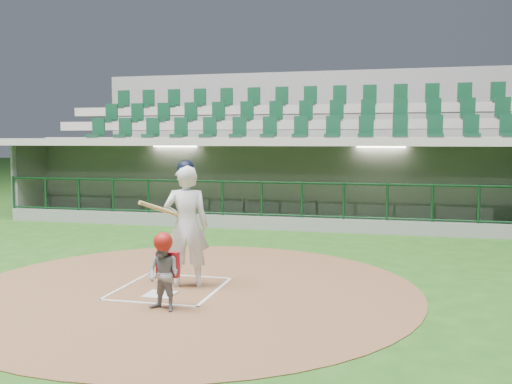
% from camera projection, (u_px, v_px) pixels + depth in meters
% --- Properties ---
extents(ground, '(120.00, 120.00, 0.00)m').
position_uv_depth(ground, '(177.00, 285.00, 9.26)').
color(ground, '#1F4D16').
rests_on(ground, ground).
extents(dirt_circle, '(7.20, 7.20, 0.01)m').
position_uv_depth(dirt_circle, '(190.00, 288.00, 8.99)').
color(dirt_circle, brown).
rests_on(dirt_circle, ground).
extents(home_plate, '(0.43, 0.43, 0.02)m').
position_uv_depth(home_plate, '(160.00, 294.00, 8.58)').
color(home_plate, silver).
rests_on(home_plate, dirt_circle).
extents(batter_box_chalk, '(1.55, 1.80, 0.01)m').
position_uv_depth(batter_box_chalk, '(170.00, 288.00, 8.97)').
color(batter_box_chalk, silver).
rests_on(batter_box_chalk, ground).
extents(dugout_structure, '(16.40, 3.70, 3.00)m').
position_uv_depth(dugout_structure, '(282.00, 188.00, 16.71)').
color(dugout_structure, slate).
rests_on(dugout_structure, ground).
extents(seating_deck, '(17.00, 6.72, 5.15)m').
position_uv_depth(seating_deck, '(295.00, 167.00, 19.67)').
color(seating_deck, slate).
rests_on(seating_deck, ground).
extents(batter, '(0.95, 0.97, 2.02)m').
position_uv_depth(batter, '(186.00, 224.00, 9.03)').
color(batter, white).
rests_on(batter, dirt_circle).
extents(catcher, '(0.57, 0.50, 1.08)m').
position_uv_depth(catcher, '(164.00, 271.00, 7.77)').
color(catcher, gray).
rests_on(catcher, dirt_circle).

